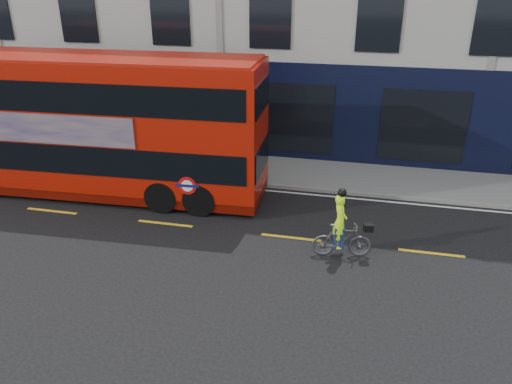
% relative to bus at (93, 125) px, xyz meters
% --- Properties ---
extents(ground, '(120.00, 120.00, 0.00)m').
position_rel_bus_xyz_m(ground, '(3.21, -3.37, -2.45)').
color(ground, black).
rests_on(ground, ground).
extents(pavement, '(60.00, 3.00, 0.12)m').
position_rel_bus_xyz_m(pavement, '(3.21, 3.13, -2.39)').
color(pavement, slate).
rests_on(pavement, ground).
extents(kerb, '(60.00, 0.12, 0.13)m').
position_rel_bus_xyz_m(kerb, '(3.21, 1.63, -2.39)').
color(kerb, gray).
rests_on(kerb, ground).
extents(road_edge_line, '(58.00, 0.10, 0.01)m').
position_rel_bus_xyz_m(road_edge_line, '(3.21, 1.33, -2.45)').
color(road_edge_line, silver).
rests_on(road_edge_line, ground).
extents(lane_dashes, '(58.00, 0.12, 0.01)m').
position_rel_bus_xyz_m(lane_dashes, '(3.21, -1.87, -2.45)').
color(lane_dashes, yellow).
rests_on(lane_dashes, ground).
extents(bus, '(11.96, 3.20, 4.78)m').
position_rel_bus_xyz_m(bus, '(0.00, 0.00, 0.00)').
color(bus, '#AF1507').
rests_on(bus, ground).
extents(cyclist, '(1.70, 0.74, 2.05)m').
position_rel_bus_xyz_m(cyclist, '(8.70, -2.58, -1.77)').
color(cyclist, '#4F5255').
rests_on(cyclist, ground).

